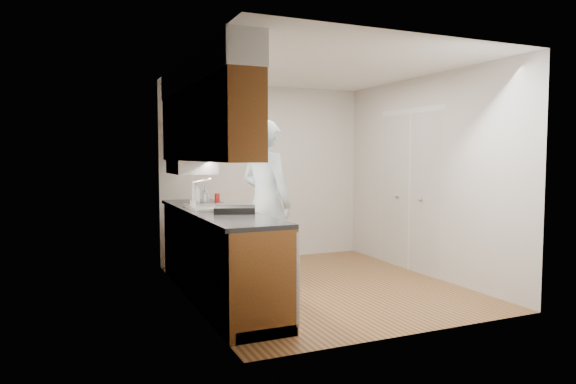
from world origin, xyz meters
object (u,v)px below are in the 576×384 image
object	(u,v)px
soda_can	(217,198)
dish_rack	(235,210)
soap_bottle_b	(205,194)
steel_can	(205,199)
person	(266,192)
soap_bottle_a	(196,193)

from	to	relation	value
soda_can	dish_rack	world-z (taller)	soda_can
soap_bottle_b	dish_rack	xyz separation A→B (m)	(-0.02, -1.25, -0.07)
steel_can	soda_can	bearing A→B (deg)	24.32
person	steel_can	world-z (taller)	person
soap_bottle_a	dish_rack	world-z (taller)	soap_bottle_a
dish_rack	person	bearing A→B (deg)	66.00
dish_rack	soap_bottle_b	bearing A→B (deg)	108.36
person	soap_bottle_b	xyz separation A→B (m)	(-0.53, 0.66, -0.05)
soap_bottle_b	soda_can	size ratio (longest dim) A/B	1.76
soap_bottle_a	steel_can	xyz separation A→B (m)	(0.08, -0.08, -0.07)
dish_rack	steel_can	bearing A→B (deg)	111.73
person	soap_bottle_a	distance (m)	0.86
steel_can	soap_bottle_a	bearing A→B (deg)	135.96
soap_bottle_b	dish_rack	distance (m)	1.25
soap_bottle_a	soap_bottle_b	distance (m)	0.21
soap_bottle_a	steel_can	size ratio (longest dim) A/B	2.21
person	soap_bottle_b	bearing A→B (deg)	11.87
soap_bottle_b	steel_can	distance (m)	0.24
soda_can	soap_bottle_b	bearing A→B (deg)	126.03
soap_bottle_a	soap_bottle_b	xyz separation A→B (m)	(0.15, 0.14, -0.03)
soap_bottle_b	dish_rack	bearing A→B (deg)	-91.11
dish_rack	soap_bottle_a	bearing A→B (deg)	115.79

